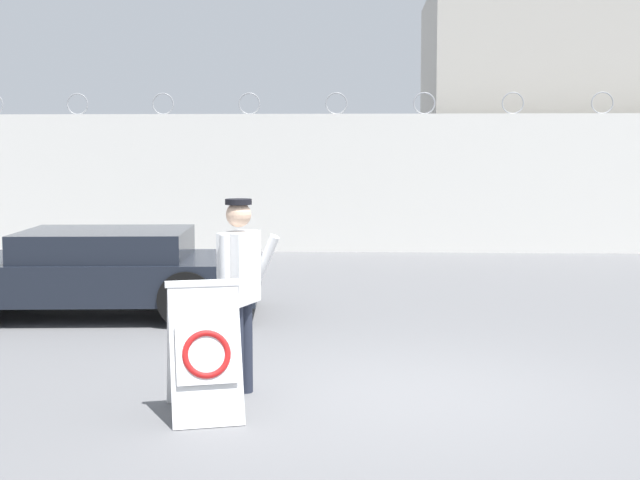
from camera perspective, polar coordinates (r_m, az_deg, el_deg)
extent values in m
plane|color=slate|center=(8.18, 5.42, -9.82)|extent=(90.00, 90.00, 0.00)
cube|color=silver|center=(19.04, 3.84, 3.64)|extent=(36.00, 0.30, 2.93)
torus|color=gray|center=(19.99, -15.26, 8.39)|extent=(0.47, 0.03, 0.47)
torus|color=gray|center=(19.50, -10.02, 8.57)|extent=(0.47, 0.03, 0.47)
torus|color=gray|center=(19.19, -4.55, 8.69)|extent=(0.47, 0.03, 0.47)
torus|color=gray|center=(19.05, 1.06, 8.73)|extent=(0.47, 0.03, 0.47)
torus|color=gray|center=(19.09, 6.69, 8.68)|extent=(0.47, 0.03, 0.47)
torus|color=gray|center=(19.30, 12.24, 8.56)|extent=(0.47, 0.03, 0.47)
torus|color=gray|center=(19.69, 17.62, 8.36)|extent=(0.47, 0.03, 0.47)
cube|color=#B2ADA3|center=(23.25, 16.63, 7.57)|extent=(7.83, 5.31, 5.97)
cube|color=white|center=(7.32, -7.31, -7.34)|extent=(0.67, 0.56, 1.10)
cube|color=white|center=(7.70, -7.61, -6.69)|extent=(0.67, 0.56, 1.10)
cube|color=white|center=(7.40, -7.52, -2.76)|extent=(0.61, 0.23, 0.05)
cube|color=white|center=(7.28, -7.28, -7.25)|extent=(0.52, 0.31, 0.47)
torus|color=red|center=(7.27, -7.27, -7.27)|extent=(0.43, 0.28, 0.39)
cylinder|color=#232838|center=(8.00, -5.45, -7.10)|extent=(0.15, 0.15, 0.83)
cylinder|color=#232838|center=(8.16, -4.86, -6.84)|extent=(0.15, 0.15, 0.83)
cube|color=silver|center=(7.95, -5.20, -1.77)|extent=(0.35, 0.48, 0.64)
sphere|color=#DBB293|center=(7.90, -5.23, 1.64)|extent=(0.23, 0.23, 0.23)
cylinder|color=silver|center=(7.71, -6.11, -1.92)|extent=(0.09, 0.09, 0.61)
cylinder|color=silver|center=(8.14, -3.72, -1.67)|extent=(0.35, 0.20, 0.59)
cylinder|color=black|center=(7.89, -5.24, 2.45)|extent=(0.24, 0.24, 0.05)
cylinder|color=black|center=(13.45, -19.43, -2.37)|extent=(0.72, 0.25, 0.71)
cylinder|color=black|center=(11.11, -8.54, -3.79)|extent=(0.72, 0.25, 0.71)
cylinder|color=black|center=(12.87, -7.57, -2.44)|extent=(0.72, 0.25, 0.71)
cube|color=black|center=(12.20, -14.53, -2.31)|extent=(4.60, 2.24, 0.52)
cube|color=black|center=(12.10, -13.55, -0.24)|extent=(2.27, 1.88, 0.36)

